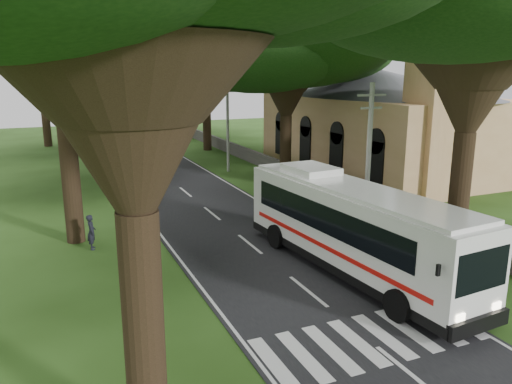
{
  "coord_description": "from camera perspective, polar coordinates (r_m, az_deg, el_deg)",
  "views": [
    {
      "loc": [
        -9.15,
        -13.97,
        8.57
      ],
      "look_at": [
        1.15,
        9.86,
        2.2
      ],
      "focal_mm": 35.0,
      "sensor_mm": 36.0,
      "label": 1
    }
  ],
  "objects": [
    {
      "name": "crosswalk",
      "position": [
        17.34,
        12.67,
        -16.21
      ],
      "size": [
        8.0,
        3.0,
        0.01
      ],
      "primitive_type": "cube",
      "color": "silver",
      "rests_on": "ground"
    },
    {
      "name": "distant_car_a",
      "position": [
        53.45,
        -14.17,
        4.87
      ],
      "size": [
        2.57,
        4.04,
        1.28
      ],
      "primitive_type": "imported",
      "rotation": [
        0.0,
        0.0,
        2.84
      ],
      "color": "#BCBCC1",
      "rests_on": "road"
    },
    {
      "name": "pole_near",
      "position": [
        25.16,
        12.71,
        3.4
      ],
      "size": [
        1.6,
        0.24,
        8.0
      ],
      "color": "gray",
      "rests_on": "ground"
    },
    {
      "name": "distant_car_b",
      "position": [
        66.86,
        -17.35,
        6.4
      ],
      "size": [
        2.14,
        4.19,
        1.32
      ],
      "primitive_type": "imported",
      "rotation": [
        0.0,
        0.0,
        0.19
      ],
      "color": "navy",
      "rests_on": "road"
    },
    {
      "name": "coach_bus",
      "position": [
        21.81,
        10.83,
        -3.84
      ],
      "size": [
        3.84,
        13.15,
        3.83
      ],
      "rotation": [
        0.0,
        0.0,
        0.08
      ],
      "color": "white",
      "rests_on": "ground"
    },
    {
      "name": "tree_l_far",
      "position": [
        62.12,
        -23.76,
        16.65
      ],
      "size": [
        13.98,
        13.98,
        16.01
      ],
      "color": "black",
      "rests_on": "ground"
    },
    {
      "name": "property_wall",
      "position": [
        42.83,
        2.14,
        3.06
      ],
      "size": [
        0.35,
        50.0,
        1.2
      ],
      "primitive_type": "cube",
      "color": "#383533",
      "rests_on": "ground"
    },
    {
      "name": "pedestrian",
      "position": [
        25.7,
        -18.29,
        -4.36
      ],
      "size": [
        0.46,
        0.67,
        1.75
      ],
      "primitive_type": "imported",
      "rotation": [
        0.0,
        0.0,
        1.5
      ],
      "color": "black",
      "rests_on": "ground"
    },
    {
      "name": "tree_l_midb",
      "position": [
        44.25,
        -22.36,
        18.92
      ],
      "size": [
        15.52,
        15.52,
        16.69
      ],
      "color": "black",
      "rests_on": "ground"
    },
    {
      "name": "tree_r_mida",
      "position": [
        38.1,
        3.56,
        16.6
      ],
      "size": [
        15.97,
        15.97,
        13.9
      ],
      "color": "black",
      "rests_on": "ground"
    },
    {
      "name": "church",
      "position": [
        44.77,
        14.0,
        8.7
      ],
      "size": [
        14.0,
        24.0,
        11.6
      ],
      "color": "tan",
      "rests_on": "ground"
    },
    {
      "name": "pole_mid",
      "position": [
        42.8,
        -3.25,
        7.88
      ],
      "size": [
        1.6,
        0.24,
        8.0
      ],
      "color": "gray",
      "rests_on": "ground"
    },
    {
      "name": "pole_far",
      "position": [
        61.89,
        -9.75,
        9.53
      ],
      "size": [
        1.6,
        0.24,
        8.0
      ],
      "color": "gray",
      "rests_on": "ground"
    },
    {
      "name": "ground",
      "position": [
        18.77,
        9.01,
        -13.56
      ],
      "size": [
        140.0,
        140.0,
        0.0
      ],
      "primitive_type": "plane",
      "color": "#244313",
      "rests_on": "ground"
    },
    {
      "name": "tree_r_midb",
      "position": [
        54.64,
        -5.84,
        16.6
      ],
      "size": [
        14.98,
        14.98,
        14.59
      ],
      "color": "black",
      "rests_on": "ground"
    },
    {
      "name": "tree_r_far",
      "position": [
        72.26,
        -9.6,
        16.55
      ],
      "size": [
        13.68,
        13.68,
        15.35
      ],
      "color": "black",
      "rests_on": "ground"
    },
    {
      "name": "road",
      "position": [
        40.94,
        -9.93,
        1.51
      ],
      "size": [
        8.0,
        120.0,
        0.04
      ],
      "primitive_type": "cube",
      "color": "black",
      "rests_on": "ground"
    }
  ]
}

